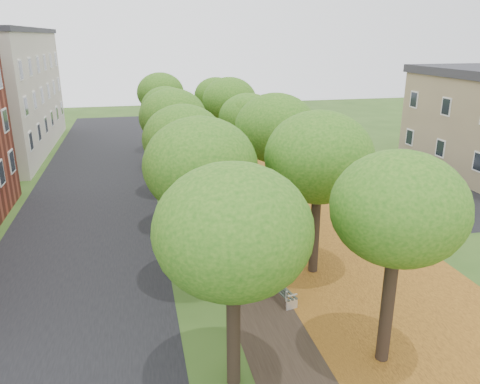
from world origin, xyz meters
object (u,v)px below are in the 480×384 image
car_grey (362,171)px  car_white (368,168)px  bench (281,290)px  car_silver (426,205)px  car_red (400,191)px

car_grey → car_white: bearing=-65.7°
bench → car_white: bearing=-49.3°
car_silver → car_red: size_ratio=1.02×
car_silver → car_grey: car_silver is taller
bench → car_red: (10.49, 9.10, 0.29)m
car_silver → car_grey: (0.00, 7.63, -0.09)m
car_red → car_silver: bearing=-162.5°
car_red → car_grey: size_ratio=0.94×
car_grey → car_white: 0.69m
car_white → car_grey: bearing=137.1°
car_white → bench: bearing=158.6°
bench → car_silver: car_silver is taller
car_red → car_grey: 4.99m
car_red → car_white: 5.38m
bench → car_white: car_white is taller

